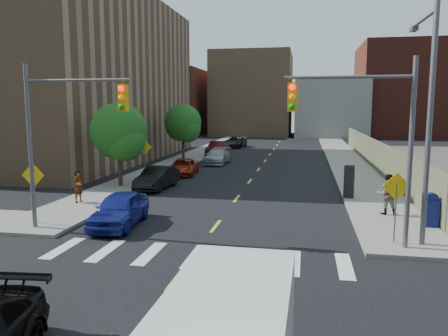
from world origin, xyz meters
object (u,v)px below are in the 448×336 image
at_px(payphone, 349,181).
at_px(pedestrian_east, 387,194).
at_px(parked_car_grey, 235,142).
at_px(mailbox, 430,210).
at_px(parked_car_blue, 120,209).
at_px(parked_car_silver, 217,156).
at_px(parked_car_red, 183,167).
at_px(parked_car_white, 220,156).
at_px(pedestrian_west, 78,186).
at_px(parked_car_black, 157,178).
at_px(parked_car_maroon, 218,148).

bearing_deg(payphone, pedestrian_east, -57.96).
bearing_deg(parked_car_grey, mailbox, -63.88).
bearing_deg(mailbox, parked_car_grey, 105.61).
relative_size(parked_car_blue, pedestrian_east, 2.27).
distance_m(parked_car_blue, parked_car_silver, 21.76).
xyz_separation_m(parked_car_red, parked_car_white, (1.30, 8.25, 0.00)).
bearing_deg(parked_car_grey, pedestrian_west, -90.08).
height_order(parked_car_blue, parked_car_red, parked_car_blue).
relative_size(parked_car_blue, parked_car_black, 1.01).
relative_size(parked_car_silver, pedestrian_east, 2.46).
bearing_deg(parked_car_red, parked_car_blue, -90.60).
relative_size(parked_car_maroon, payphone, 2.55).
xyz_separation_m(parked_car_red, pedestrian_west, (-2.58, -11.27, 0.42)).
xyz_separation_m(parked_car_white, parked_car_grey, (-1.03, 15.37, 0.10)).
bearing_deg(pedestrian_west, parked_car_black, -11.75).
bearing_deg(parked_car_silver, parked_car_black, -93.69).
relative_size(parked_car_red, parked_car_maroon, 0.93).
height_order(parked_car_black, parked_car_red, parked_car_black).
height_order(parked_car_red, mailbox, mailbox).
bearing_deg(parked_car_black, pedestrian_east, -16.50).
bearing_deg(parked_car_white, mailbox, -54.94).
distance_m(mailbox, pedestrian_east, 2.40).
bearing_deg(parked_car_maroon, parked_car_white, -74.39).
distance_m(parked_car_maroon, pedestrian_east, 27.93).
xyz_separation_m(parked_car_black, mailbox, (14.66, -6.86, 0.15)).
relative_size(parked_car_red, mailbox, 2.97).
bearing_deg(parked_car_grey, parked_car_white, -81.57).
height_order(mailbox, pedestrian_west, pedestrian_west).
bearing_deg(pedestrian_east, parked_car_white, -58.32).
distance_m(parked_car_white, pedestrian_east, 22.62).
xyz_separation_m(parked_car_silver, pedestrian_west, (-3.88, -18.28, 0.33)).
relative_size(parked_car_blue, parked_car_silver, 0.92).
bearing_deg(parked_car_blue, parked_car_white, 85.32).
xyz_separation_m(parked_car_silver, parked_car_grey, (-1.03, 16.60, 0.02)).
distance_m(parked_car_grey, payphone, 33.03).
bearing_deg(parked_car_red, mailbox, -46.90).
xyz_separation_m(parked_car_red, parked_car_grey, (0.27, 23.61, 0.10)).
height_order(parked_car_black, parked_car_silver, parked_car_black).
relative_size(parked_car_black, parked_car_grey, 0.85).
bearing_deg(parked_car_grey, parked_car_maroon, -86.95).
bearing_deg(parked_car_black, parked_car_blue, -77.49).
distance_m(parked_car_blue, pedestrian_west, 5.22).
relative_size(parked_car_black, parked_car_silver, 0.91).
relative_size(mailbox, payphone, 0.80).
bearing_deg(parked_car_white, parked_car_silver, -87.27).
bearing_deg(payphone, parked_car_black, -175.64).
bearing_deg(parked_car_silver, pedestrian_east, -54.47).
bearing_deg(mailbox, parked_car_silver, 117.99).
bearing_deg(parked_car_silver, pedestrian_west, -99.99).
height_order(parked_car_blue, mailbox, mailbox).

